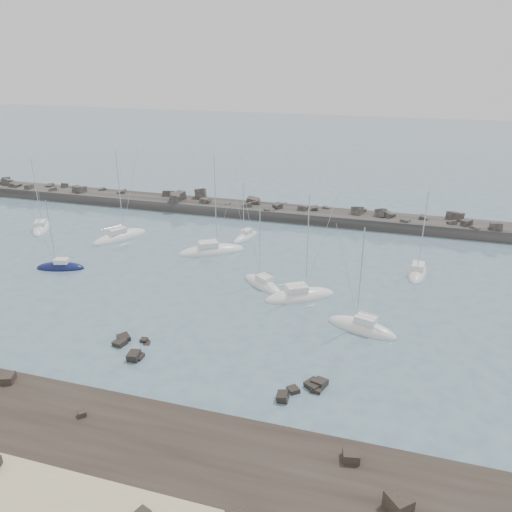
{
  "coord_description": "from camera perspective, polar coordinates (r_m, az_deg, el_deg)",
  "views": [
    {
      "loc": [
        20.61,
        -47.22,
        28.28
      ],
      "look_at": [
        3.03,
        12.0,
        2.87
      ],
      "focal_mm": 35.0,
      "sensor_mm": 36.0,
      "label": 1
    }
  ],
  "objects": [
    {
      "name": "sailboat_3",
      "position": [
        84.3,
        -15.28,
        2.05
      ],
      "size": [
        7.27,
        9.88,
        15.27
      ],
      "color": "white",
      "rests_on": "ground"
    },
    {
      "name": "breakwater",
      "position": [
        94.0,
        -1.64,
        5.04
      ],
      "size": [
        115.0,
        7.13,
        5.35
      ],
      "color": "#2F2C2A",
      "rests_on": "ground"
    },
    {
      "name": "rock_cluster_far",
      "position": [
        46.7,
        5.96,
        -14.82
      ],
      "size": [
        4.1,
        4.41,
        1.23
      ],
      "color": "black",
      "rests_on": "ground"
    },
    {
      "name": "sailboat_5",
      "position": [
        65.03,
        0.75,
        -3.29
      ],
      "size": [
        7.04,
        5.95,
        11.36
      ],
      "color": "white",
      "rests_on": "ground"
    },
    {
      "name": "sailboat_1",
      "position": [
        93.35,
        -23.29,
        2.94
      ],
      "size": [
        6.07,
        8.41,
        12.92
      ],
      "color": "white",
      "rests_on": "ground"
    },
    {
      "name": "sailboat_4",
      "position": [
        75.96,
        -5.1,
        0.53
      ],
      "size": [
        10.25,
        7.95,
        15.88
      ],
      "color": "white",
      "rests_on": "ground"
    },
    {
      "name": "rock_cluster_near",
      "position": [
        53.23,
        -14.07,
        -10.33
      ],
      "size": [
        4.48,
        4.4,
        1.56
      ],
      "color": "black",
      "rests_on": "ground"
    },
    {
      "name": "sailboat_8",
      "position": [
        56.43,
        12.0,
        -8.07
      ],
      "size": [
        8.3,
        4.62,
        12.78
      ],
      "color": "white",
      "rests_on": "ground"
    },
    {
      "name": "sailboat_2",
      "position": [
        75.21,
        -21.44,
        -1.25
      ],
      "size": [
        7.05,
        3.79,
        10.85
      ],
      "color": "#101745",
      "rests_on": "ground"
    },
    {
      "name": "sailboat_7",
      "position": [
        62.17,
        5.02,
        -4.64
      ],
      "size": [
        9.13,
        7.16,
        14.29
      ],
      "color": "white",
      "rests_on": "ground"
    },
    {
      "name": "sailboat_9",
      "position": [
        71.98,
        17.96,
        -1.81
      ],
      "size": [
        3.12,
        7.94,
        12.39
      ],
      "color": "white",
      "rests_on": "ground"
    },
    {
      "name": "sailboat_6",
      "position": [
        81.49,
        -1.19,
        2.15
      ],
      "size": [
        3.71,
        6.72,
        10.33
      ],
      "color": "white",
      "rests_on": "ground"
    },
    {
      "name": "ground",
      "position": [
        58.77,
        -6.22,
        -6.55
      ],
      "size": [
        400.0,
        400.0,
        0.0
      ],
      "primitive_type": "plane",
      "color": "slate",
      "rests_on": "ground"
    },
    {
      "name": "rock_shelf",
      "position": [
        43.0,
        -17.77,
        -20.04
      ],
      "size": [
        140.0,
        12.03,
        1.98
      ],
      "color": "black",
      "rests_on": "ground"
    }
  ]
}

